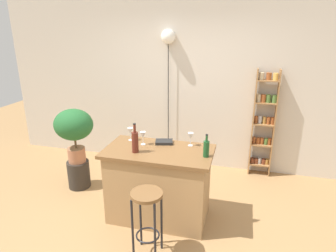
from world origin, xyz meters
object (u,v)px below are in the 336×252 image
object	(u,v)px
bottle_soda_blue	(206,148)
wine_glass_left	(130,131)
cookbook	(164,142)
bar_stool	(147,210)
bottle_wine_red	(135,141)
wine_glass_center	(191,137)
pendant_globe_light	(168,38)
spice_shelf	(264,122)
plant_stool	(79,174)
wine_glass_right	(143,135)
potted_plant	(74,128)

from	to	relation	value
bottle_soda_blue	wine_glass_left	bearing A→B (deg)	165.69
cookbook	wine_glass_left	bearing A→B (deg)	166.70
cookbook	bar_stool	bearing A→B (deg)	-99.91
wine_glass_left	bottle_wine_red	bearing A→B (deg)	-60.32
bottle_soda_blue	wine_glass_center	xyz separation A→B (m)	(-0.23, 0.27, 0.02)
bottle_wine_red	wine_glass_left	size ratio (longest dim) A/B	2.11
cookbook	pendant_globe_light	bearing A→B (deg)	88.34
spice_shelf	pendant_globe_light	xyz separation A→B (m)	(-1.53, 0.04, 1.22)
bottle_soda_blue	bottle_wine_red	size ratio (longest dim) A/B	0.76
spice_shelf	plant_stool	distance (m)	2.90
cookbook	wine_glass_right	bearing A→B (deg)	-170.61
bottle_soda_blue	wine_glass_left	distance (m)	1.02
spice_shelf	cookbook	size ratio (longest dim) A/B	8.06
bar_stool	bottle_soda_blue	bearing A→B (deg)	51.70
wine_glass_center	wine_glass_right	size ratio (longest dim) A/B	1.00
bottle_wine_red	pendant_globe_light	distance (m)	1.98
plant_stool	wine_glass_center	distance (m)	1.89
potted_plant	pendant_globe_light	size ratio (longest dim) A/B	0.35
wine_glass_left	wine_glass_right	size ratio (longest dim) A/B	1.00
cookbook	bottle_soda_blue	bearing A→B (deg)	-39.34
bar_stool	bottle_wine_red	bearing A→B (deg)	120.23
potted_plant	plant_stool	bearing A→B (deg)	0.00
wine_glass_left	pendant_globe_light	distance (m)	1.72
pendant_globe_light	potted_plant	bearing A→B (deg)	-133.07
spice_shelf	potted_plant	distance (m)	2.82
potted_plant	pendant_globe_light	xyz separation A→B (m)	(1.07, 1.14, 1.17)
plant_stool	wine_glass_left	distance (m)	1.25
spice_shelf	cookbook	xyz separation A→B (m)	(-1.23, -1.29, 0.04)
bar_stool	cookbook	distance (m)	0.96
bottle_wine_red	wine_glass_right	bearing A→B (deg)	87.82
spice_shelf	wine_glass_right	world-z (taller)	spice_shelf
bottle_soda_blue	bottle_wine_red	bearing A→B (deg)	-174.05
spice_shelf	bottle_wine_red	bearing A→B (deg)	-132.22
bottle_soda_blue	wine_glass_left	world-z (taller)	bottle_soda_blue
bar_stool	spice_shelf	size ratio (longest dim) A/B	0.44
plant_stool	potted_plant	distance (m)	0.73
bar_stool	wine_glass_right	world-z (taller)	wine_glass_right
plant_stool	pendant_globe_light	bearing A→B (deg)	46.93
wine_glass_center	pendant_globe_light	size ratio (longest dim) A/B	0.07
wine_glass_left	wine_glass_right	distance (m)	0.22
bar_stool	wine_glass_left	distance (m)	1.12
bar_stool	pendant_globe_light	world-z (taller)	pendant_globe_light
pendant_globe_light	wine_glass_right	bearing A→B (deg)	-87.66
bottle_wine_red	cookbook	distance (m)	0.44
cookbook	pendant_globe_light	world-z (taller)	pendant_globe_light
bar_stool	potted_plant	distance (m)	1.82
bar_stool	pendant_globe_light	xyz separation A→B (m)	(-0.36, 2.20, 1.56)
potted_plant	wine_glass_left	size ratio (longest dim) A/B	4.82
wine_glass_right	plant_stool	bearing A→B (deg)	165.91
plant_stool	wine_glass_left	bearing A→B (deg)	-11.39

